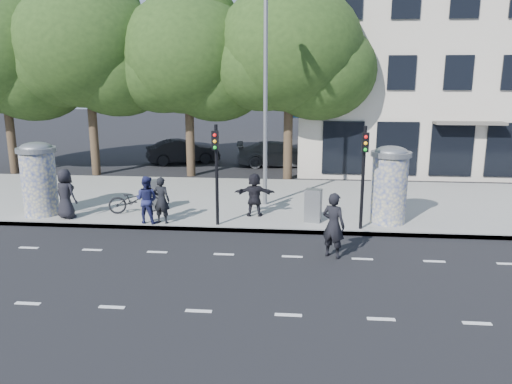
# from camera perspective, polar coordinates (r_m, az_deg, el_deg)

# --- Properties ---
(ground) EXTENTS (120.00, 120.00, 0.00)m
(ground) POSITION_cam_1_polar(r_m,az_deg,el_deg) (13.46, -4.63, -9.21)
(ground) COLOR black
(ground) RESTS_ON ground
(sidewalk) EXTENTS (40.00, 8.00, 0.15)m
(sidewalk) POSITION_cam_1_polar(r_m,az_deg,el_deg) (20.50, -1.03, -0.98)
(sidewalk) COLOR gray
(sidewalk) RESTS_ON ground
(curb) EXTENTS (40.00, 0.10, 0.16)m
(curb) POSITION_cam_1_polar(r_m,az_deg,el_deg) (16.73, -2.54, -4.33)
(curb) COLOR slate
(curb) RESTS_ON ground
(lane_dash_near) EXTENTS (32.00, 0.12, 0.01)m
(lane_dash_near) POSITION_cam_1_polar(r_m,az_deg,el_deg) (11.50, -6.57, -13.37)
(lane_dash_near) COLOR silver
(lane_dash_near) RESTS_ON ground
(lane_dash_far) EXTENTS (32.00, 0.12, 0.01)m
(lane_dash_far) POSITION_cam_1_polar(r_m,az_deg,el_deg) (14.75, -3.69, -7.12)
(lane_dash_far) COLOR silver
(lane_dash_far) RESTS_ON ground
(ad_column_left) EXTENTS (1.36, 1.36, 2.65)m
(ad_column_left) POSITION_cam_1_polar(r_m,az_deg,el_deg) (19.55, -23.58, 1.57)
(ad_column_left) COLOR beige
(ad_column_left) RESTS_ON sidewalk
(ad_column_right) EXTENTS (1.36, 1.36, 2.65)m
(ad_column_right) POSITION_cam_1_polar(r_m,az_deg,el_deg) (17.57, 15.00, 1.02)
(ad_column_right) COLOR beige
(ad_column_right) RESTS_ON sidewalk
(traffic_pole_near) EXTENTS (0.22, 0.31, 3.40)m
(traffic_pole_near) POSITION_cam_1_polar(r_m,az_deg,el_deg) (16.54, -4.56, 3.13)
(traffic_pole_near) COLOR black
(traffic_pole_near) RESTS_ON sidewalk
(traffic_pole_far) EXTENTS (0.22, 0.31, 3.40)m
(traffic_pole_far) POSITION_cam_1_polar(r_m,az_deg,el_deg) (16.41, 12.20, 2.79)
(traffic_pole_far) COLOR black
(traffic_pole_far) RESTS_ON sidewalk
(street_lamp) EXTENTS (0.25, 0.93, 8.00)m
(street_lamp) POSITION_cam_1_polar(r_m,az_deg,el_deg) (18.92, 1.08, 12.27)
(street_lamp) COLOR slate
(street_lamp) RESTS_ON sidewalk
(tree_far_left) EXTENTS (7.20, 7.20, 9.26)m
(tree_far_left) POSITION_cam_1_polar(r_m,az_deg,el_deg) (29.07, -27.08, 14.00)
(tree_far_left) COLOR #38281C
(tree_far_left) RESTS_ON ground
(tree_mid_left) EXTENTS (7.20, 7.20, 9.57)m
(tree_mid_left) POSITION_cam_1_polar(r_m,az_deg,el_deg) (26.99, -18.75, 15.55)
(tree_mid_left) COLOR #38281C
(tree_mid_left) RESTS_ON ground
(tree_near_left) EXTENTS (6.80, 6.80, 8.97)m
(tree_near_left) POSITION_cam_1_polar(r_m,az_deg,el_deg) (25.60, -7.83, 15.29)
(tree_near_left) COLOR #38281C
(tree_near_left) RESTS_ON ground
(tree_center) EXTENTS (7.00, 7.00, 9.30)m
(tree_center) POSITION_cam_1_polar(r_m,az_deg,el_deg) (24.57, 3.83, 16.04)
(tree_center) COLOR #38281C
(tree_center) RESTS_ON ground
(building) EXTENTS (20.30, 15.85, 12.00)m
(building) POSITION_cam_1_polar(r_m,az_deg,el_deg) (33.68, 22.95, 13.79)
(building) COLOR beige
(building) RESTS_ON ground
(ped_a) EXTENTS (1.02, 0.87, 1.77)m
(ped_a) POSITION_cam_1_polar(r_m,az_deg,el_deg) (18.80, -20.94, -0.20)
(ped_a) COLOR black
(ped_a) RESTS_ON sidewalk
(ped_b) EXTENTS (0.65, 0.49, 1.62)m
(ped_b) POSITION_cam_1_polar(r_m,az_deg,el_deg) (17.29, -10.74, -0.93)
(ped_b) COLOR black
(ped_b) RESTS_ON sidewalk
(ped_c) EXTENTS (0.89, 0.75, 1.64)m
(ped_c) POSITION_cam_1_polar(r_m,az_deg,el_deg) (17.44, -12.40, -0.85)
(ped_c) COLOR #202350
(ped_c) RESTS_ON sidewalk
(ped_f) EXTENTS (1.49, 0.61, 1.58)m
(ped_f) POSITION_cam_1_polar(r_m,az_deg,el_deg) (17.86, -0.18, -0.29)
(ped_f) COLOR black
(ped_f) RESTS_ON sidewalk
(man_road) EXTENTS (0.83, 0.75, 1.91)m
(man_road) POSITION_cam_1_polar(r_m,az_deg,el_deg) (14.39, 8.84, -3.78)
(man_road) COLOR black
(man_road) RESTS_ON ground
(bicycle) EXTENTS (1.22, 1.99, 0.99)m
(bicycle) POSITION_cam_1_polar(r_m,az_deg,el_deg) (18.86, -13.70, -0.87)
(bicycle) COLOR black
(bicycle) RESTS_ON sidewalk
(cabinet_left) EXTENTS (0.66, 0.57, 1.16)m
(cabinet_left) POSITION_cam_1_polar(r_m,az_deg,el_deg) (18.99, -11.86, -0.40)
(cabinet_left) COLOR #5C5E60
(cabinet_left) RESTS_ON sidewalk
(cabinet_right) EXTENTS (0.63, 0.52, 1.15)m
(cabinet_right) POSITION_cam_1_polar(r_m,az_deg,el_deg) (17.33, 6.55, -1.54)
(cabinet_right) COLOR slate
(cabinet_right) RESTS_ON sidewalk
(car_mid) EXTENTS (3.02, 4.42, 1.38)m
(car_mid) POSITION_cam_1_polar(r_m,az_deg,el_deg) (29.79, -8.35, 4.62)
(car_mid) COLOR black
(car_mid) RESTS_ON ground
(car_right) EXTENTS (2.49, 4.99, 1.39)m
(car_right) POSITION_cam_1_polar(r_m,az_deg,el_deg) (28.55, 2.66, 4.38)
(car_right) COLOR #4F5156
(car_right) RESTS_ON ground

